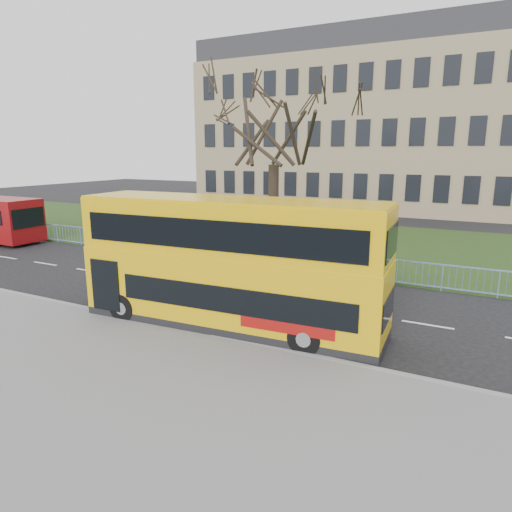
# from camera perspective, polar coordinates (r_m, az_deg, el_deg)

# --- Properties ---
(ground) EXTENTS (120.00, 120.00, 0.00)m
(ground) POSITION_cam_1_polar(r_m,az_deg,el_deg) (15.33, -3.62, -7.87)
(ground) COLOR black
(ground) RESTS_ON ground
(pavement) EXTENTS (80.00, 10.50, 0.12)m
(pavement) POSITION_cam_1_polar(r_m,az_deg,el_deg) (10.68, -23.52, -18.47)
(pavement) COLOR slate
(pavement) RESTS_ON ground
(kerb) EXTENTS (80.00, 0.20, 0.14)m
(kerb) POSITION_cam_1_polar(r_m,az_deg,el_deg) (14.09, -6.89, -9.56)
(kerb) COLOR gray
(kerb) RESTS_ON ground
(grass_verge) EXTENTS (80.00, 15.40, 0.08)m
(grass_verge) POSITION_cam_1_polar(r_m,az_deg,el_deg) (28.11, 11.43, 1.59)
(grass_verge) COLOR #213914
(grass_verge) RESTS_ON ground
(guard_railing) EXTENTS (40.00, 0.12, 1.10)m
(guard_railing) POSITION_cam_1_polar(r_m,az_deg,el_deg) (20.86, 5.65, -0.69)
(guard_railing) COLOR #7E9FE0
(guard_railing) RESTS_ON ground
(bare_tree) EXTENTS (7.81, 7.81, 11.16)m
(bare_tree) POSITION_cam_1_polar(r_m,az_deg,el_deg) (24.59, 2.25, 13.43)
(bare_tree) COLOR black
(bare_tree) RESTS_ON grass_verge
(civic_building) EXTENTS (30.00, 15.00, 14.00)m
(civic_building) POSITION_cam_1_polar(r_m,az_deg,el_deg) (48.91, 12.90, 14.43)
(civic_building) COLOR #907F5B
(civic_building) RESTS_ON ground
(yellow_bus) EXTENTS (9.69, 2.80, 4.01)m
(yellow_bus) POSITION_cam_1_polar(r_m,az_deg,el_deg) (14.06, -3.28, -0.60)
(yellow_bus) COLOR #E3AF09
(yellow_bus) RESTS_ON ground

